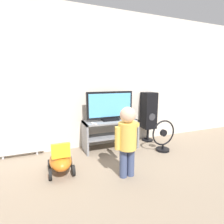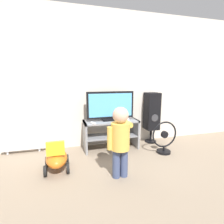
{
  "view_description": "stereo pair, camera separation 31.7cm",
  "coord_description": "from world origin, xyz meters",
  "px_view_note": "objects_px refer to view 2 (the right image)",
  "views": [
    {
      "loc": [
        -1.15,
        -2.77,
        1.31
      ],
      "look_at": [
        0.0,
        0.13,
        0.73
      ],
      "focal_mm": 28.0,
      "sensor_mm": 36.0,
      "label": 1
    },
    {
      "loc": [
        -0.85,
        -2.88,
        1.31
      ],
      "look_at": [
        0.0,
        0.13,
        0.73
      ],
      "focal_mm": 28.0,
      "sensor_mm": 36.0,
      "label": 2
    }
  ],
  "objects_px": {
    "game_console": "(127,119)",
    "speaker_tower": "(152,112)",
    "floor_fan": "(164,139)",
    "ride_on_toy": "(57,158)",
    "television": "(110,106)",
    "remote_primary": "(93,123)",
    "child": "(120,137)",
    "radiator": "(22,135)"
  },
  "relations": [
    {
      "from": "child",
      "to": "television",
      "type": "bearing_deg",
      "value": 81.86
    },
    {
      "from": "floor_fan",
      "to": "remote_primary",
      "type": "bearing_deg",
      "value": 165.11
    },
    {
      "from": "television",
      "to": "ride_on_toy",
      "type": "height_order",
      "value": "television"
    },
    {
      "from": "floor_fan",
      "to": "ride_on_toy",
      "type": "distance_m",
      "value": 1.85
    },
    {
      "from": "child",
      "to": "radiator",
      "type": "height_order",
      "value": "child"
    },
    {
      "from": "television",
      "to": "remote_primary",
      "type": "distance_m",
      "value": 0.47
    },
    {
      "from": "game_console",
      "to": "ride_on_toy",
      "type": "distance_m",
      "value": 1.41
    },
    {
      "from": "remote_primary",
      "to": "floor_fan",
      "type": "xyz_separation_m",
      "value": [
        1.22,
        -0.33,
        -0.3
      ]
    },
    {
      "from": "television",
      "to": "ride_on_toy",
      "type": "relative_size",
      "value": 1.7
    },
    {
      "from": "television",
      "to": "floor_fan",
      "type": "distance_m",
      "value": 1.14
    },
    {
      "from": "game_console",
      "to": "remote_primary",
      "type": "relative_size",
      "value": 1.17
    },
    {
      "from": "remote_primary",
      "to": "speaker_tower",
      "type": "xyz_separation_m",
      "value": [
        1.27,
        0.26,
        0.08
      ]
    },
    {
      "from": "remote_primary",
      "to": "floor_fan",
      "type": "relative_size",
      "value": 0.23
    },
    {
      "from": "child",
      "to": "floor_fan",
      "type": "height_order",
      "value": "child"
    },
    {
      "from": "game_console",
      "to": "speaker_tower",
      "type": "relative_size",
      "value": 0.15
    },
    {
      "from": "speaker_tower",
      "to": "radiator",
      "type": "height_order",
      "value": "speaker_tower"
    },
    {
      "from": "speaker_tower",
      "to": "ride_on_toy",
      "type": "height_order",
      "value": "speaker_tower"
    },
    {
      "from": "ride_on_toy",
      "to": "floor_fan",
      "type": "bearing_deg",
      "value": 3.55
    },
    {
      "from": "remote_primary",
      "to": "floor_fan",
      "type": "distance_m",
      "value": 1.3
    },
    {
      "from": "remote_primary",
      "to": "game_console",
      "type": "bearing_deg",
      "value": 4.83
    },
    {
      "from": "speaker_tower",
      "to": "radiator",
      "type": "xyz_separation_m",
      "value": [
        -2.49,
        0.12,
        -0.3
      ]
    },
    {
      "from": "game_console",
      "to": "speaker_tower",
      "type": "distance_m",
      "value": 0.67
    },
    {
      "from": "television",
      "to": "floor_fan",
      "type": "height_order",
      "value": "television"
    },
    {
      "from": "game_console",
      "to": "ride_on_toy",
      "type": "height_order",
      "value": "game_console"
    },
    {
      "from": "speaker_tower",
      "to": "floor_fan",
      "type": "height_order",
      "value": "speaker_tower"
    },
    {
      "from": "speaker_tower",
      "to": "television",
      "type": "bearing_deg",
      "value": -174.5
    },
    {
      "from": "game_console",
      "to": "speaker_tower",
      "type": "height_order",
      "value": "speaker_tower"
    },
    {
      "from": "child",
      "to": "floor_fan",
      "type": "relative_size",
      "value": 1.65
    },
    {
      "from": "floor_fan",
      "to": "radiator",
      "type": "distance_m",
      "value": 2.54
    },
    {
      "from": "game_console",
      "to": "speaker_tower",
      "type": "xyz_separation_m",
      "value": [
        0.63,
        0.2,
        0.07
      ]
    },
    {
      "from": "game_console",
      "to": "remote_primary",
      "type": "xyz_separation_m",
      "value": [
        -0.64,
        -0.05,
        -0.01
      ]
    },
    {
      "from": "speaker_tower",
      "to": "game_console",
      "type": "bearing_deg",
      "value": -162.19
    },
    {
      "from": "remote_primary",
      "to": "radiator",
      "type": "height_order",
      "value": "radiator"
    },
    {
      "from": "ride_on_toy",
      "to": "game_console",
      "type": "bearing_deg",
      "value": 21.39
    },
    {
      "from": "television",
      "to": "speaker_tower",
      "type": "height_order",
      "value": "television"
    },
    {
      "from": "game_console",
      "to": "floor_fan",
      "type": "bearing_deg",
      "value": -33.17
    },
    {
      "from": "game_console",
      "to": "radiator",
      "type": "bearing_deg",
      "value": 170.29
    },
    {
      "from": "floor_fan",
      "to": "ride_on_toy",
      "type": "bearing_deg",
      "value": -176.45
    },
    {
      "from": "speaker_tower",
      "to": "radiator",
      "type": "relative_size",
      "value": 1.39
    },
    {
      "from": "ride_on_toy",
      "to": "child",
      "type": "bearing_deg",
      "value": -26.14
    },
    {
      "from": "remote_primary",
      "to": "television",
      "type": "bearing_deg",
      "value": 25.02
    },
    {
      "from": "floor_fan",
      "to": "ride_on_toy",
      "type": "height_order",
      "value": "floor_fan"
    }
  ]
}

